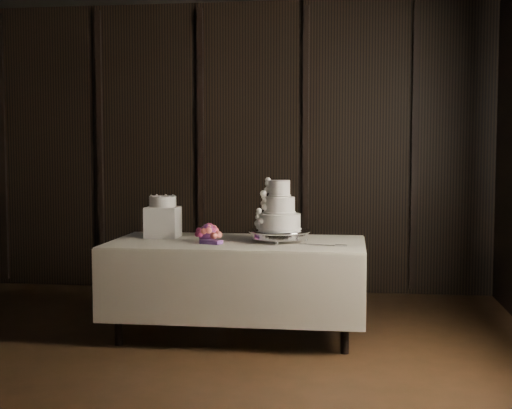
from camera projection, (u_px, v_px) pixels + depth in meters
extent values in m
cube|color=black|center=(77.00, 407.00, 4.15)|extent=(6.04, 7.04, 0.04)
cube|color=black|center=(202.00, 148.00, 7.51)|extent=(6.04, 0.04, 3.04)
cube|color=beige|center=(237.00, 242.00, 5.59)|extent=(1.98, 1.03, 0.01)
cube|color=white|center=(237.00, 292.00, 5.62)|extent=(1.82, 0.91, 0.71)
cylinder|color=silver|center=(279.00, 236.00, 5.55)|extent=(0.63, 0.63, 0.09)
cylinder|color=white|center=(279.00, 222.00, 5.54)|extent=(0.33, 0.33, 0.13)
cylinder|color=white|center=(280.00, 205.00, 5.53)|extent=(0.24, 0.24, 0.13)
cylinder|color=white|center=(280.00, 189.00, 5.52)|extent=(0.16, 0.16, 0.13)
cube|color=white|center=(163.00, 222.00, 5.83)|extent=(0.26, 0.26, 0.25)
cylinder|color=white|center=(163.00, 202.00, 5.82)|extent=(0.23, 0.23, 0.09)
cube|color=silver|center=(317.00, 245.00, 5.32)|extent=(0.36, 0.12, 0.01)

